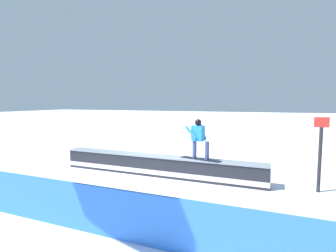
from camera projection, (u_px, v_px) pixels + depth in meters
The scene contains 5 objects.
ground_plane at pixel (158, 175), 9.68m from camera, with size 120.00×120.00×0.00m, color white.
grind_box at pixel (158, 166), 9.65m from camera, with size 7.72×0.78×0.74m.
snowboarder at pixel (199, 138), 8.97m from camera, with size 1.49×0.64×1.37m.
safety_fence at pixel (74, 206), 5.57m from camera, with size 12.32×0.06×1.01m, color #3477E8.
trail_marker at pixel (320, 153), 7.79m from camera, with size 0.40×0.10×2.24m.
Camera 1 is at (-3.81, 8.68, 2.70)m, focal length 28.26 mm.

